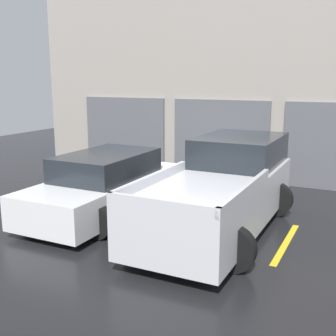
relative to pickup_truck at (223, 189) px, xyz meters
The scene contains 7 objects.
ground_plane 2.03m from the pickup_truck, 137.31° to the left, with size 28.00×28.00×0.00m, color black.
shophouse_building 5.16m from the pickup_truck, 106.77° to the left, with size 13.51×0.68×5.86m.
pickup_truck is the anchor object (origin of this frame).
sedan_white 2.74m from the pickup_truck, behind, with size 2.20×4.37×1.39m.
parking_stripe_far_left 4.18m from the pickup_truck, behind, with size 0.12×2.20×0.01m, color gold.
parking_stripe_left 1.62m from the pickup_truck, 168.82° to the right, with size 0.12×2.20×0.01m, color gold.
parking_stripe_centre 1.62m from the pickup_truck, 11.18° to the right, with size 0.12×2.20×0.01m, color gold.
Camera 1 is at (4.03, -9.19, 3.05)m, focal length 45.00 mm.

